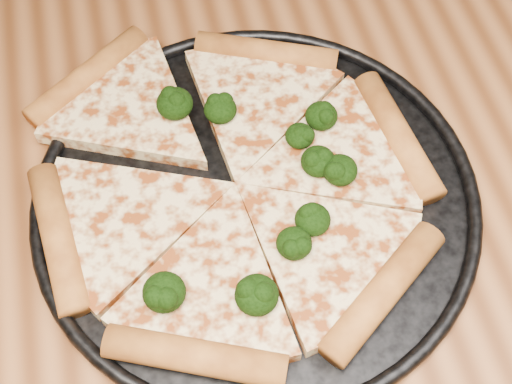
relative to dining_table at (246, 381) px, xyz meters
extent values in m
cube|color=#94572D|center=(0.00, 0.00, 0.07)|extent=(1.20, 0.90, 0.04)
cube|color=brown|center=(0.54, 0.39, -0.30)|extent=(0.06, 0.06, 0.71)
cylinder|color=black|center=(0.04, 0.13, 0.09)|extent=(0.39, 0.39, 0.01)
torus|color=black|center=(0.04, 0.13, 0.10)|extent=(0.40, 0.40, 0.01)
cylinder|color=#CB7A32|center=(0.18, 0.16, 0.11)|extent=(0.04, 0.15, 0.03)
cylinder|color=#CB7A32|center=(0.09, 0.29, 0.11)|extent=(0.14, 0.08, 0.03)
cylinder|color=#CB7A32|center=(-0.09, 0.30, 0.11)|extent=(0.13, 0.11, 0.03)
cylinder|color=#CB7A32|center=(-0.14, 0.12, 0.11)|extent=(0.04, 0.15, 0.03)
cylinder|color=#CB7A32|center=(-0.04, 0.00, 0.11)|extent=(0.14, 0.08, 0.03)
cylinder|color=#CB7A32|center=(0.12, 0.01, 0.11)|extent=(0.13, 0.11, 0.03)
ellipsoid|color=black|center=(-0.01, 0.24, 0.12)|extent=(0.03, 0.03, 0.03)
ellipsoid|color=black|center=(0.12, 0.19, 0.12)|extent=(0.03, 0.03, 0.02)
ellipsoid|color=black|center=(0.12, 0.13, 0.12)|extent=(0.03, 0.03, 0.02)
ellipsoid|color=black|center=(0.02, 0.03, 0.12)|extent=(0.04, 0.04, 0.03)
ellipsoid|color=black|center=(0.10, 0.14, 0.12)|extent=(0.03, 0.03, 0.02)
ellipsoid|color=black|center=(-0.05, 0.05, 0.12)|extent=(0.04, 0.04, 0.03)
ellipsoid|color=black|center=(0.09, 0.17, 0.12)|extent=(0.03, 0.03, 0.02)
ellipsoid|color=black|center=(0.03, 0.22, 0.12)|extent=(0.03, 0.03, 0.02)
ellipsoid|color=black|center=(0.08, 0.09, 0.12)|extent=(0.03, 0.03, 0.02)
ellipsoid|color=black|center=(0.06, 0.07, 0.12)|extent=(0.03, 0.03, 0.02)
camera|label=1|loc=(-0.03, -0.18, 0.64)|focal=48.79mm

